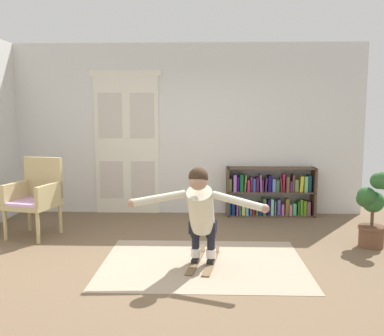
{
  "coord_description": "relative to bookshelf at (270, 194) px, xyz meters",
  "views": [
    {
      "loc": [
        0.31,
        -4.62,
        1.72
      ],
      "look_at": [
        0.15,
        0.55,
        1.05
      ],
      "focal_mm": 39.21,
      "sensor_mm": 36.0,
      "label": 1
    }
  ],
  "objects": [
    {
      "name": "person_skier",
      "position": [
        -1.14,
        -2.52,
        0.32
      ],
      "size": [
        1.48,
        0.73,
        1.09
      ],
      "color": "white",
      "rests_on": "skis_pair"
    },
    {
      "name": "wicker_chair",
      "position": [
        -3.49,
        -1.27,
        0.21
      ],
      "size": [
        0.73,
        0.73,
        1.1
      ],
      "color": "tan",
      "rests_on": "ground"
    },
    {
      "name": "rug",
      "position": [
        -1.12,
        -2.34,
        -0.37
      ],
      "size": [
        2.33,
        1.7,
        0.01
      ],
      "primitive_type": "cube",
      "color": "tan",
      "rests_on": "ground"
    },
    {
      "name": "back_wall",
      "position": [
        -1.41,
        0.21,
        1.08
      ],
      "size": [
        6.0,
        0.1,
        2.9
      ],
      "primitive_type": "cube",
      "color": "silver",
      "rests_on": "ground"
    },
    {
      "name": "ground_plane",
      "position": [
        -1.41,
        -2.39,
        -0.37
      ],
      "size": [
        7.2,
        7.2,
        0.0
      ],
      "primitive_type": "plane",
      "color": "brown"
    },
    {
      "name": "double_door",
      "position": [
        -2.45,
        0.15,
        0.86
      ],
      "size": [
        1.22,
        0.05,
        2.45
      ],
      "color": "silver",
      "rests_on": "ground"
    },
    {
      "name": "skis_pair",
      "position": [
        -1.11,
        -2.31,
        -0.35
      ],
      "size": [
        0.4,
        0.9,
        0.07
      ],
      "color": "brown",
      "rests_on": "rug"
    },
    {
      "name": "potted_plant",
      "position": [
        1.07,
        -1.63,
        0.15
      ],
      "size": [
        0.41,
        0.4,
        0.99
      ],
      "color": "brown",
      "rests_on": "ground"
    },
    {
      "name": "bookshelf",
      "position": [
        0.0,
        0.0,
        0.0
      ],
      "size": [
        1.49,
        0.3,
        0.83
      ],
      "color": "#4D392A",
      "rests_on": "ground"
    }
  ]
}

